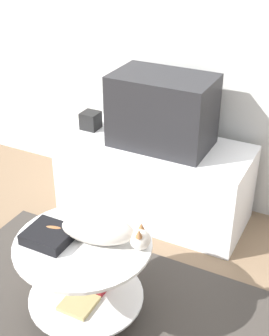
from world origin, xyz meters
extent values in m
plane|color=#7F664C|center=(0.00, 0.00, 0.00)|extent=(12.00, 12.00, 0.00)
cube|color=silver|center=(0.00, 1.35, 1.30)|extent=(8.00, 0.05, 2.60)
cube|color=#3D3833|center=(0.00, 0.00, 0.01)|extent=(1.84, 1.11, 0.02)
cube|color=white|center=(-0.10, 0.99, 0.28)|extent=(1.29, 0.54, 0.55)
cube|color=silver|center=(-0.10, 0.72, 0.33)|extent=(0.58, 0.01, 0.15)
cube|color=#232326|center=(-0.05, 1.00, 0.78)|extent=(0.63, 0.40, 0.46)
cube|color=black|center=(-0.05, 0.80, 0.80)|extent=(0.54, 0.01, 0.36)
cube|color=black|center=(-0.59, 0.99, 0.61)|extent=(0.12, 0.12, 0.12)
cylinder|color=#B2B2B7|center=(-0.01, -0.04, 0.03)|extent=(0.29, 0.29, 0.01)
cylinder|color=#B7B7BC|center=(-0.01, -0.04, 0.25)|extent=(0.04, 0.04, 0.45)
cylinder|color=white|center=(-0.01, -0.04, 0.14)|extent=(0.60, 0.60, 0.01)
cylinder|color=white|center=(-0.01, -0.04, 0.48)|extent=(0.68, 0.68, 0.02)
cube|color=tan|center=(0.00, -0.12, 0.15)|extent=(0.16, 0.17, 0.02)
cube|color=maroon|center=(0.01, 0.04, 0.15)|extent=(0.15, 0.12, 0.02)
cube|color=black|center=(-0.16, -0.10, 0.52)|extent=(0.22, 0.20, 0.05)
ellipsoid|color=silver|center=(0.06, 0.00, 0.56)|extent=(0.39, 0.24, 0.15)
sphere|color=silver|center=(0.26, 0.05, 0.54)|extent=(0.10, 0.10, 0.10)
cone|color=#996038|center=(0.25, 0.08, 0.60)|extent=(0.04, 0.04, 0.04)
cone|color=#996038|center=(0.27, 0.02, 0.60)|extent=(0.04, 0.04, 0.04)
ellipsoid|color=#996038|center=(-0.16, -0.06, 0.52)|extent=(0.14, 0.07, 0.05)
camera|label=1|loc=(1.04, -1.52, 1.93)|focal=50.00mm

